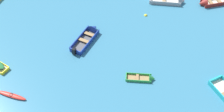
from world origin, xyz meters
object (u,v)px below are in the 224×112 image
at_px(rowboat_green_cluster_outer, 146,78).
at_px(mooring_buoy_between_boats_right, 146,16).
at_px(rowboat_maroon_midfield_right, 210,2).
at_px(kayak_red_midfield_left, 12,95).
at_px(rowboat_deep_blue_far_back, 89,34).
at_px(rowboat_grey_far_left, 175,1).

distance_m(rowboat_green_cluster_outer, mooring_buoy_between_boats_right, 9.48).
bearing_deg(rowboat_maroon_midfield_right, kayak_red_midfield_left, -145.19).
relative_size(rowboat_maroon_midfield_right, mooring_buoy_between_boats_right, 12.09).
distance_m(rowboat_green_cluster_outer, rowboat_deep_blue_far_back, 8.28).
height_order(rowboat_grey_far_left, mooring_buoy_between_boats_right, rowboat_grey_far_left).
bearing_deg(rowboat_grey_far_left, rowboat_deep_blue_far_back, -147.33).
bearing_deg(kayak_red_midfield_left, mooring_buoy_between_boats_right, 43.04).
xyz_separation_m(rowboat_grey_far_left, rowboat_deep_blue_far_back, (-9.94, -6.37, 0.01)).
distance_m(rowboat_maroon_midfield_right, rowboat_grey_far_left, 4.25).
xyz_separation_m(rowboat_maroon_midfield_right, rowboat_grey_far_left, (-4.24, 0.22, -0.00)).
height_order(rowboat_maroon_midfield_right, rowboat_grey_far_left, rowboat_grey_far_left).
relative_size(kayak_red_midfield_left, mooring_buoy_between_boats_right, 7.61).
distance_m(kayak_red_midfield_left, rowboat_deep_blue_far_back, 10.37).
bearing_deg(rowboat_deep_blue_far_back, rowboat_green_cluster_outer, -44.32).
relative_size(rowboat_green_cluster_outer, rowboat_grey_far_left, 0.64).
xyz_separation_m(rowboat_maroon_midfield_right, kayak_red_midfield_left, (-20.58, -14.31, -0.09)).
height_order(kayak_red_midfield_left, mooring_buoy_between_boats_right, kayak_red_midfield_left).
xyz_separation_m(rowboat_maroon_midfield_right, rowboat_deep_blue_far_back, (-14.18, -6.15, 0.01)).
height_order(rowboat_green_cluster_outer, rowboat_deep_blue_far_back, rowboat_deep_blue_far_back).
distance_m(rowboat_green_cluster_outer, rowboat_grey_far_left, 12.80).
height_order(rowboat_maroon_midfield_right, mooring_buoy_between_boats_right, rowboat_maroon_midfield_right).
bearing_deg(mooring_buoy_between_boats_right, rowboat_green_cluster_outer, -92.23).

